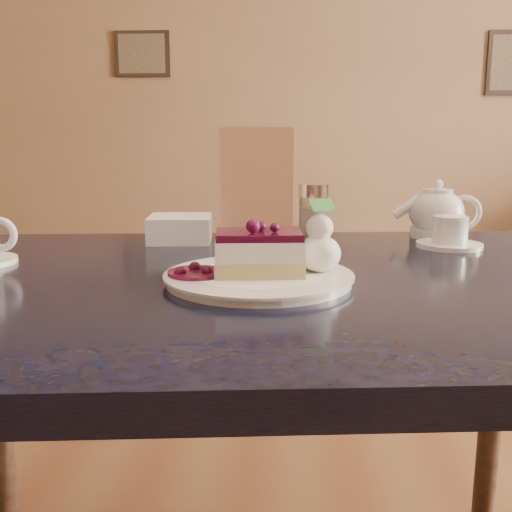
{
  "coord_description": "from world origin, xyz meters",
  "views": [
    {
      "loc": [
        -0.19,
        -0.38,
        0.9
      ],
      "look_at": [
        -0.22,
        0.28,
        0.77
      ],
      "focal_mm": 40.0,
      "sensor_mm": 36.0,
      "label": 1
    }
  ],
  "objects_px": {
    "main_table": "(257,325)",
    "cheesecake_slice": "(259,253)",
    "tea_set": "(438,218)",
    "dessert_plate": "(259,278)"
  },
  "relations": [
    {
      "from": "main_table",
      "to": "cheesecake_slice",
      "type": "distance_m",
      "value": 0.13
    },
    {
      "from": "tea_set",
      "to": "main_table",
      "type": "bearing_deg",
      "value": -136.3
    },
    {
      "from": "main_table",
      "to": "tea_set",
      "type": "height_order",
      "value": "tea_set"
    },
    {
      "from": "dessert_plate",
      "to": "tea_set",
      "type": "height_order",
      "value": "tea_set"
    },
    {
      "from": "main_table",
      "to": "dessert_plate",
      "type": "xyz_separation_m",
      "value": [
        0.0,
        -0.05,
        0.08
      ]
    },
    {
      "from": "dessert_plate",
      "to": "main_table",
      "type": "bearing_deg",
      "value": 95.45
    },
    {
      "from": "main_table",
      "to": "cheesecake_slice",
      "type": "height_order",
      "value": "cheesecake_slice"
    },
    {
      "from": "main_table",
      "to": "dessert_plate",
      "type": "height_order",
      "value": "dessert_plate"
    },
    {
      "from": "cheesecake_slice",
      "to": "dessert_plate",
      "type": "bearing_deg",
      "value": 174.55
    },
    {
      "from": "main_table",
      "to": "cheesecake_slice",
      "type": "relative_size",
      "value": 9.96
    }
  ]
}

